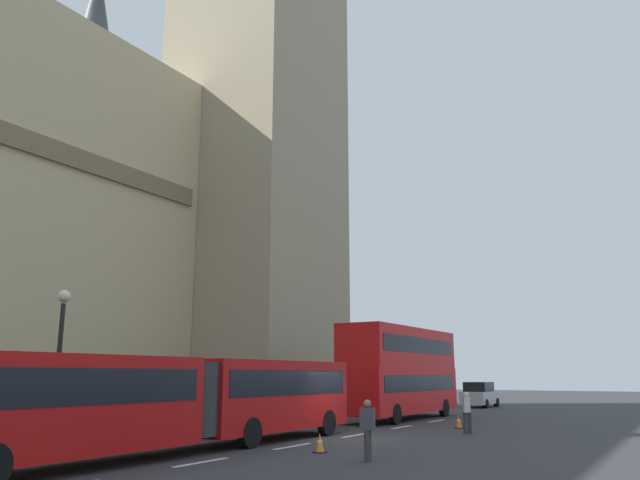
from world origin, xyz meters
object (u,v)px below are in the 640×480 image
object	(u,v)px
articulated_bus	(183,395)
traffic_cone_middle	(459,422)
pedestrian_by_kerb	(467,411)
traffic_cone_west	(320,443)
street_lamp	(59,355)
sedan_lead	(480,395)
double_decker_bus	(401,369)
pedestrian_near_cones	(368,428)

from	to	relation	value
articulated_bus	traffic_cone_middle	world-z (taller)	articulated_bus
articulated_bus	pedestrian_by_kerb	xyz separation A→B (m)	(10.83, -5.69, -0.83)
traffic_cone_west	street_lamp	bearing A→B (deg)	113.93
sedan_lead	traffic_cone_middle	bearing A→B (deg)	-166.14
articulated_bus	sedan_lead	bearing A→B (deg)	0.38
articulated_bus	traffic_cone_middle	size ratio (longest dim) A/B	29.65
sedan_lead	double_decker_bus	bearing A→B (deg)	-179.19
double_decker_bus	traffic_cone_west	bearing A→B (deg)	-166.13
street_lamp	double_decker_bus	bearing A→B (deg)	-13.65
double_decker_bus	street_lamp	world-z (taller)	street_lamp
street_lamp	pedestrian_near_cones	world-z (taller)	street_lamp
articulated_bus	traffic_cone_middle	bearing A→B (deg)	-18.25
double_decker_bus	traffic_cone_middle	size ratio (longest dim) A/B	18.74
street_lamp	pedestrian_by_kerb	bearing A→B (deg)	-40.01
pedestrian_by_kerb	traffic_cone_west	bearing A→B (deg)	166.72
articulated_bus	sedan_lead	distance (m)	32.29
traffic_cone_west	street_lamp	distance (m)	9.38
articulated_bus	pedestrian_by_kerb	distance (m)	12.27
traffic_cone_west	pedestrian_near_cones	bearing A→B (deg)	-116.34
traffic_cone_west	street_lamp	size ratio (longest dim) A/B	0.11
double_decker_bus	pedestrian_by_kerb	bearing A→B (deg)	-138.34
articulated_bus	sedan_lead	world-z (taller)	articulated_bus
articulated_bus	double_decker_bus	world-z (taller)	double_decker_bus
traffic_cone_middle	street_lamp	world-z (taller)	street_lamp
traffic_cone_middle	articulated_bus	bearing A→B (deg)	161.75
double_decker_bus	pedestrian_near_cones	world-z (taller)	double_decker_bus
sedan_lead	traffic_cone_middle	size ratio (longest dim) A/B	7.59
pedestrian_near_cones	street_lamp	bearing A→B (deg)	103.58
articulated_bus	pedestrian_by_kerb	world-z (taller)	articulated_bus
double_decker_bus	pedestrian_near_cones	bearing A→B (deg)	-159.70
pedestrian_near_cones	double_decker_bus	bearing A→B (deg)	20.30
sedan_lead	traffic_cone_middle	xyz separation A→B (m)	(-18.84, -4.65, -0.63)
articulated_bus	street_lamp	bearing A→B (deg)	106.28
articulated_bus	traffic_cone_west	size ratio (longest dim) A/B	29.65
street_lamp	sedan_lead	bearing A→B (deg)	-7.28
sedan_lead	pedestrian_by_kerb	xyz separation A→B (m)	(-21.44, -5.91, -0.00)
traffic_cone_west	pedestrian_by_kerb	world-z (taller)	pedestrian_by_kerb
articulated_bus	traffic_cone_middle	distance (m)	14.22
pedestrian_by_kerb	double_decker_bus	bearing A→B (deg)	41.66
pedestrian_by_kerb	sedan_lead	bearing A→B (deg)	15.40
street_lamp	traffic_cone_west	bearing A→B (deg)	-66.07
sedan_lead	street_lamp	distance (m)	33.93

